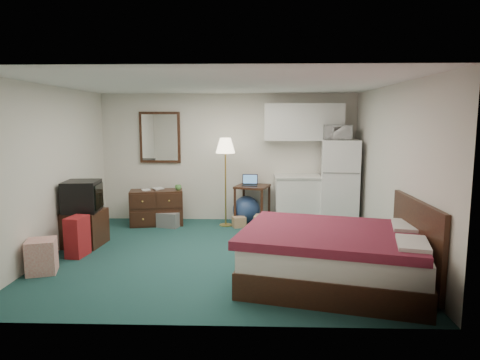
{
  "coord_description": "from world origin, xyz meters",
  "views": [
    {
      "loc": [
        0.49,
        -6.18,
        2.01
      ],
      "look_at": [
        0.29,
        0.36,
        1.07
      ],
      "focal_mm": 32.0,
      "sensor_mm": 36.0,
      "label": 1
    }
  ],
  "objects_px": {
    "bed": "(334,258)",
    "suitcase": "(77,236)",
    "dresser": "(157,207)",
    "tv_stand": "(85,228)",
    "floor_lamp": "(226,182)",
    "kitchen_counter": "(297,201)",
    "desk": "(252,204)",
    "fridge": "(340,184)"
  },
  "relations": [
    {
      "from": "bed",
      "to": "suitcase",
      "type": "height_order",
      "value": "bed"
    },
    {
      "from": "dresser",
      "to": "tv_stand",
      "type": "xyz_separation_m",
      "value": [
        -0.86,
        -1.37,
        -0.05
      ]
    },
    {
      "from": "floor_lamp",
      "to": "kitchen_counter",
      "type": "bearing_deg",
      "value": 7.26
    },
    {
      "from": "suitcase",
      "to": "floor_lamp",
      "type": "bearing_deg",
      "value": 50.09
    },
    {
      "from": "desk",
      "to": "tv_stand",
      "type": "bearing_deg",
      "value": -133.08
    },
    {
      "from": "fridge",
      "to": "tv_stand",
      "type": "distance_m",
      "value": 4.54
    },
    {
      "from": "dresser",
      "to": "suitcase",
      "type": "relative_size",
      "value": 1.66
    },
    {
      "from": "bed",
      "to": "suitcase",
      "type": "distance_m",
      "value": 3.7
    },
    {
      "from": "kitchen_counter",
      "to": "desk",
      "type": "bearing_deg",
      "value": 178.82
    },
    {
      "from": "desk",
      "to": "dresser",
      "type": "bearing_deg",
      "value": -157.58
    },
    {
      "from": "floor_lamp",
      "to": "kitchen_counter",
      "type": "xyz_separation_m",
      "value": [
        1.36,
        0.17,
        -0.38
      ]
    },
    {
      "from": "kitchen_counter",
      "to": "fridge",
      "type": "distance_m",
      "value": 0.86
    },
    {
      "from": "fridge",
      "to": "tv_stand",
      "type": "xyz_separation_m",
      "value": [
        -4.31,
        -1.34,
        -0.53
      ]
    },
    {
      "from": "floor_lamp",
      "to": "fridge",
      "type": "distance_m",
      "value": 2.13
    },
    {
      "from": "suitcase",
      "to": "bed",
      "type": "bearing_deg",
      "value": -7.72
    },
    {
      "from": "desk",
      "to": "kitchen_counter",
      "type": "bearing_deg",
      "value": 15.81
    },
    {
      "from": "bed",
      "to": "tv_stand",
      "type": "height_order",
      "value": "bed"
    },
    {
      "from": "dresser",
      "to": "fridge",
      "type": "bearing_deg",
      "value": -10.7
    },
    {
      "from": "tv_stand",
      "to": "suitcase",
      "type": "xyz_separation_m",
      "value": [
        0.11,
        -0.55,
        0.01
      ]
    },
    {
      "from": "desk",
      "to": "bed",
      "type": "xyz_separation_m",
      "value": [
        1.0,
        -3.06,
        -0.04
      ]
    },
    {
      "from": "kitchen_counter",
      "to": "bed",
      "type": "height_order",
      "value": "kitchen_counter"
    },
    {
      "from": "kitchen_counter",
      "to": "tv_stand",
      "type": "relative_size",
      "value": 1.49
    },
    {
      "from": "tv_stand",
      "to": "fridge",
      "type": "bearing_deg",
      "value": 22.08
    },
    {
      "from": "desk",
      "to": "suitcase",
      "type": "height_order",
      "value": "desk"
    },
    {
      "from": "dresser",
      "to": "kitchen_counter",
      "type": "bearing_deg",
      "value": -7.16
    },
    {
      "from": "tv_stand",
      "to": "dresser",
      "type": "bearing_deg",
      "value": 62.68
    },
    {
      "from": "tv_stand",
      "to": "suitcase",
      "type": "relative_size",
      "value": 1.04
    },
    {
      "from": "floor_lamp",
      "to": "suitcase",
      "type": "distance_m",
      "value": 2.85
    },
    {
      "from": "floor_lamp",
      "to": "bed",
      "type": "xyz_separation_m",
      "value": [
        1.51,
        -2.87,
        -0.5
      ]
    },
    {
      "from": "dresser",
      "to": "desk",
      "type": "height_order",
      "value": "desk"
    },
    {
      "from": "tv_stand",
      "to": "suitcase",
      "type": "height_order",
      "value": "suitcase"
    },
    {
      "from": "desk",
      "to": "tv_stand",
      "type": "xyz_separation_m",
      "value": [
        -2.68,
        -1.53,
        -0.09
      ]
    },
    {
      "from": "desk",
      "to": "fridge",
      "type": "distance_m",
      "value": 1.7
    },
    {
      "from": "kitchen_counter",
      "to": "fridge",
      "type": "relative_size",
      "value": 0.56
    },
    {
      "from": "desk",
      "to": "fridge",
      "type": "xyz_separation_m",
      "value": [
        1.62,
        -0.19,
        0.44
      ]
    },
    {
      "from": "dresser",
      "to": "bed",
      "type": "bearing_deg",
      "value": -56.01
    },
    {
      "from": "dresser",
      "to": "floor_lamp",
      "type": "relative_size",
      "value": 0.59
    },
    {
      "from": "dresser",
      "to": "suitcase",
      "type": "xyz_separation_m",
      "value": [
        -0.74,
        -1.92,
        -0.04
      ]
    },
    {
      "from": "dresser",
      "to": "floor_lamp",
      "type": "height_order",
      "value": "floor_lamp"
    },
    {
      "from": "kitchen_counter",
      "to": "bed",
      "type": "bearing_deg",
      "value": -87.15
    },
    {
      "from": "floor_lamp",
      "to": "desk",
      "type": "distance_m",
      "value": 0.71
    },
    {
      "from": "floor_lamp",
      "to": "desk",
      "type": "bearing_deg",
      "value": 21.03
    }
  ]
}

